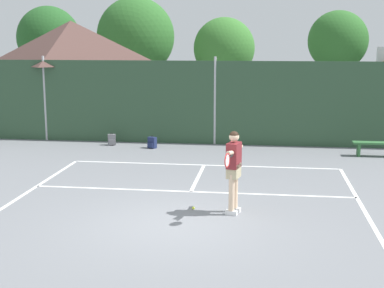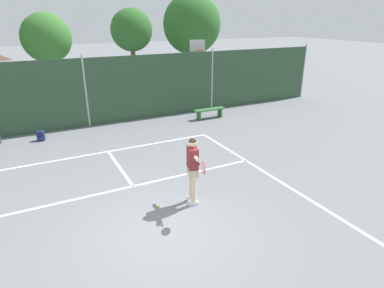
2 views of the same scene
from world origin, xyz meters
name	(u,v)px [view 2 (image 2 of 2)]	position (x,y,z in m)	size (l,w,h in m)	color
ground_plane	(165,232)	(0.00, 0.00, 0.00)	(120.00, 120.00, 0.00)	slate
court_markings	(155,217)	(0.00, 0.65, 0.00)	(8.30, 11.10, 0.01)	white
chainlink_fence	(86,93)	(0.00, 9.00, 1.53)	(26.09, 0.09, 3.21)	#2D4C33
basketball_hoop	(197,63)	(6.31, 10.34, 2.31)	(0.90, 0.67, 3.55)	yellow
treeline_backdrop	(73,29)	(1.37, 19.86, 3.91)	(25.79, 4.39, 6.56)	brown
tennis_player	(193,165)	(1.17, 0.85, 1.11)	(0.35, 1.43, 1.85)	silver
tennis_ball	(159,207)	(0.25, 1.03, 0.03)	(0.07, 0.07, 0.07)	#CCE033
backpack_navy	(41,136)	(-2.14, 7.92, 0.19)	(0.33, 0.32, 0.46)	navy
courtside_bench	(210,111)	(5.54, 7.53, 0.36)	(1.60, 0.36, 0.48)	#336B38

